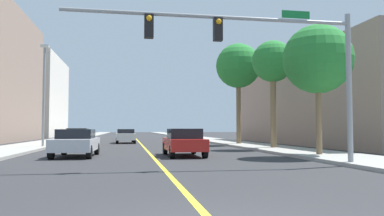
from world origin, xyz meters
name	(u,v)px	position (x,y,z in m)	size (l,w,h in m)	color
ground	(137,140)	(0.00, 42.00, 0.00)	(192.00, 192.00, 0.00)	#2D2D30
sidewalk_left	(65,140)	(-8.49, 42.00, 0.07)	(3.69, 168.00, 0.15)	#9E9B93
sidewalk_right	(205,139)	(8.49, 42.00, 0.07)	(3.69, 168.00, 0.15)	#9E9B93
lane_marking_center	(137,140)	(0.00, 42.00, 0.00)	(0.16, 144.00, 0.01)	yellow
building_left_far	(19,97)	(-19.04, 61.69, 6.58)	(13.28, 18.10, 13.17)	silver
building_right_near	(351,102)	(19.01, 26.67, 3.84)	(13.22, 26.15, 7.67)	gray
traffic_signal_mast	(262,47)	(3.57, 8.16, 4.38)	(10.69, 0.36, 5.66)	gray
street_lamp	(44,89)	(-7.14, 23.42, 4.20)	(0.56, 0.28, 7.27)	gray
palm_near	(318,60)	(8.01, 12.30, 4.81)	(3.42, 3.42, 6.40)	brown
palm_mid	(273,63)	(8.39, 19.07, 5.81)	(2.80, 2.80, 7.18)	brown
palm_far	(238,66)	(8.02, 25.84, 6.67)	(3.78, 3.78, 8.47)	brown
car_yellow	(77,137)	(-5.12, 26.13, 0.75)	(1.82, 4.24, 1.42)	gold
car_silver	(76,142)	(-3.76, 14.63, 0.71)	(2.06, 4.08, 1.37)	#BCBCC1
car_white	(125,136)	(-1.39, 31.83, 0.71)	(1.92, 4.37, 1.34)	white
car_red	(184,142)	(1.60, 14.20, 0.72)	(1.81, 4.16, 1.40)	red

